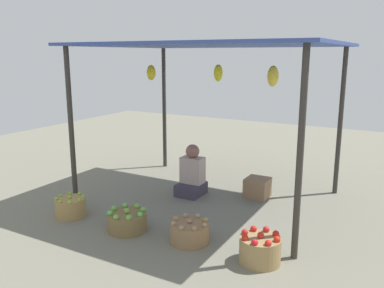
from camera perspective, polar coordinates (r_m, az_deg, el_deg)
The scene contains 8 objects.
ground_plane at distance 6.06m, azimuth 2.68°, elevation -7.74°, with size 14.00×14.00×0.00m, color slate.
market_stall_structure at distance 5.68m, azimuth 2.92°, elevation 12.57°, with size 3.44×2.64×2.25m.
vendor_person at distance 6.15m, azimuth -0.02°, elevation -4.49°, with size 0.36×0.44×0.78m.
basket_limes at distance 5.64m, azimuth -16.84°, elevation -8.54°, with size 0.40×0.40×0.28m.
basket_green_apples at distance 5.06m, azimuth -9.18°, elevation -10.73°, with size 0.48×0.48×0.28m.
basket_potatoes at distance 4.70m, azimuth -0.31°, elevation -12.38°, with size 0.45×0.45×0.28m.
basket_red_tomatoes at distance 4.34m, azimuth 9.62°, elevation -14.48°, with size 0.43×0.43×0.34m.
wooden_crate_near_vendor at distance 6.15m, azimuth 9.26°, elevation -6.14°, with size 0.34×0.35×0.29m, color #8A6A4D.
Camera 1 is at (2.52, -5.09, 2.11)m, focal length 37.62 mm.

